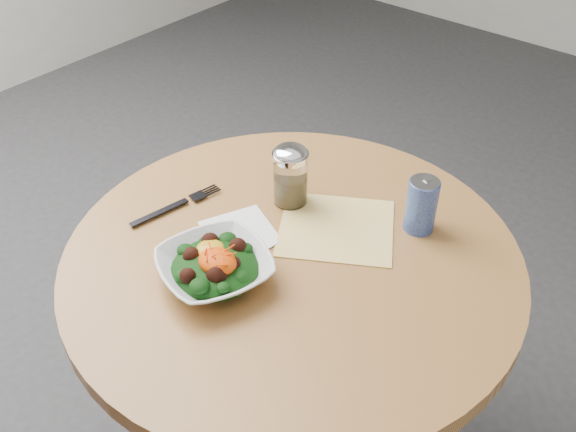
# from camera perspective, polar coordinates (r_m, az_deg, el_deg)

# --- Properties ---
(table) EXTENTS (0.90, 0.90, 0.75)m
(table) POSITION_cam_1_polar(r_m,az_deg,el_deg) (1.40, 0.34, -9.26)
(table) COLOR black
(table) RESTS_ON ground
(cloth_napkin) EXTENTS (0.31, 0.30, 0.00)m
(cloth_napkin) POSITION_cam_1_polar(r_m,az_deg,el_deg) (1.32, 4.32, -1.05)
(cloth_napkin) COLOR #EBA60C
(cloth_napkin) RESTS_ON table
(paper_napkins) EXTENTS (0.18, 0.19, 0.00)m
(paper_napkins) POSITION_cam_1_polar(r_m,az_deg,el_deg) (1.30, -4.63, -1.79)
(paper_napkins) COLOR white
(paper_napkins) RESTS_ON table
(salad_bowl) EXTENTS (0.26, 0.26, 0.08)m
(salad_bowl) POSITION_cam_1_polar(r_m,az_deg,el_deg) (1.19, -6.52, -4.51)
(salad_bowl) COLOR white
(salad_bowl) RESTS_ON table
(fork) EXTENTS (0.06, 0.21, 0.00)m
(fork) POSITION_cam_1_polar(r_m,az_deg,el_deg) (1.39, -9.66, 1.03)
(fork) COLOR black
(fork) RESTS_ON table
(spice_shaker) EXTENTS (0.08, 0.08, 0.14)m
(spice_shaker) POSITION_cam_1_polar(r_m,az_deg,el_deg) (1.34, 0.21, 3.59)
(spice_shaker) COLOR silver
(spice_shaker) RESTS_ON table
(beverage_can) EXTENTS (0.06, 0.06, 0.12)m
(beverage_can) POSITION_cam_1_polar(r_m,az_deg,el_deg) (1.31, 11.78, 0.96)
(beverage_can) COLOR navy
(beverage_can) RESTS_ON table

